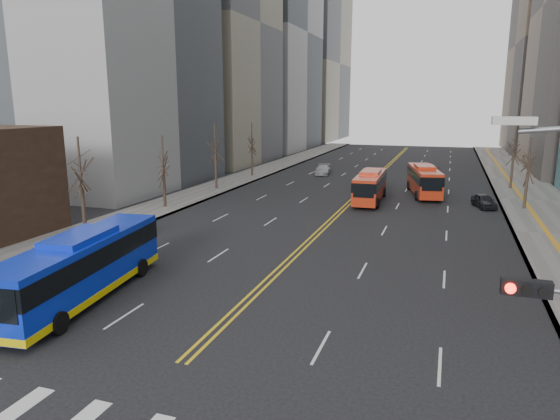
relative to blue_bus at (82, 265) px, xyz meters
name	(u,v)px	position (x,y,z in m)	size (l,w,h in m)	color
sidewalk_right	(534,200)	(25.35, 35.89, -1.72)	(7.00, 130.00, 0.15)	slate
sidewalk_left	(227,183)	(-8.65, 35.89, -1.72)	(5.00, 130.00, 0.15)	slate
centerline	(374,179)	(7.85, 45.89, -1.79)	(0.55, 100.00, 0.01)	gold
office_towers	(395,4)	(7.97, 59.39, 22.13)	(83.00, 134.00, 58.00)	#97979A
street_trees	(269,155)	(0.67, 25.44, 3.08)	(35.20, 47.20, 7.60)	#2D211B
blue_bus	(82,265)	(0.00, 0.00, 0.00)	(3.92, 11.93, 3.42)	#0D2AD0
red_bus_near	(370,184)	(9.66, 30.25, -0.03)	(2.73, 9.86, 3.15)	red
red_bus_far	(424,178)	(14.55, 35.82, 0.01)	(4.34, 10.35, 3.23)	red
car_white	(121,233)	(-4.65, 9.35, -1.07)	(1.52, 4.36, 1.44)	white
car_dark_mid	(484,201)	(20.35, 30.77, -1.15)	(1.52, 3.78, 1.29)	black
car_silver	(323,170)	(0.41, 47.76, -1.12)	(1.88, 4.62, 1.34)	#A5A5AA
car_dark_far	(431,169)	(14.67, 53.32, -1.17)	(2.07, 4.48, 1.24)	black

